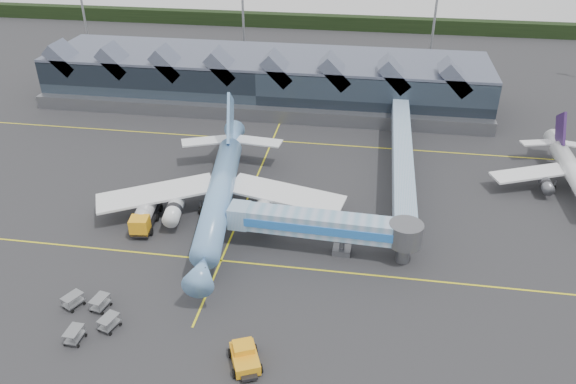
% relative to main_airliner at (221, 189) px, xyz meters
% --- Properties ---
extents(ground, '(260.00, 260.00, 0.00)m').
position_rel_main_airliner_xyz_m(ground, '(2.71, -2.98, -3.85)').
color(ground, '#29292B').
rests_on(ground, ground).
extents(taxi_stripes, '(120.00, 60.00, 0.01)m').
position_rel_main_airliner_xyz_m(taxi_stripes, '(2.71, 7.02, -3.84)').
color(taxi_stripes, yellow).
rests_on(taxi_stripes, ground).
extents(tree_line_far, '(260.00, 4.00, 4.00)m').
position_rel_main_airliner_xyz_m(tree_line_far, '(2.71, 107.02, -1.85)').
color(tree_line_far, black).
rests_on(tree_line_far, ground).
extents(terminal, '(90.00, 22.25, 12.52)m').
position_rel_main_airliner_xyz_m(terminal, '(-2.36, 44.37, 1.03)').
color(terminal, black).
rests_on(terminal, ground).
extents(light_masts, '(132.40, 42.56, 22.45)m').
position_rel_main_airliner_xyz_m(light_masts, '(23.71, 59.82, 8.64)').
color(light_masts, gray).
rests_on(light_masts, ground).
extents(main_airliner, '(35.10, 40.72, 13.09)m').
position_rel_main_airliner_xyz_m(main_airliner, '(0.00, 0.00, 0.00)').
color(main_airliner, '#6997D5').
rests_on(main_airliner, ground).
extents(regional_jet, '(24.73, 26.85, 9.24)m').
position_rel_main_airliner_xyz_m(regional_jet, '(50.83, 14.49, -0.91)').
color(regional_jet, white).
rests_on(regional_jet, ground).
extents(jet_bridge, '(24.45, 4.66, 5.59)m').
position_rel_main_airliner_xyz_m(jet_bridge, '(16.55, -7.05, 0.04)').
color(jet_bridge, '#75A2C3').
rests_on(jet_bridge, ground).
extents(fuel_truck, '(3.77, 9.83, 3.27)m').
position_rel_main_airliner_xyz_m(fuel_truck, '(-9.66, -3.83, -2.02)').
color(fuel_truck, black).
rests_on(fuel_truck, ground).
extents(pushback_tug, '(4.10, 5.02, 2.02)m').
position_rel_main_airliner_xyz_m(pushback_tug, '(9.44, -27.02, -2.94)').
color(pushback_tug, orange).
rests_on(pushback_tug, ground).
extents(baggage_carts, '(7.64, 7.43, 1.54)m').
position_rel_main_airliner_xyz_m(baggage_carts, '(-8.59, -23.65, -2.98)').
color(baggage_carts, gray).
rests_on(baggage_carts, ground).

